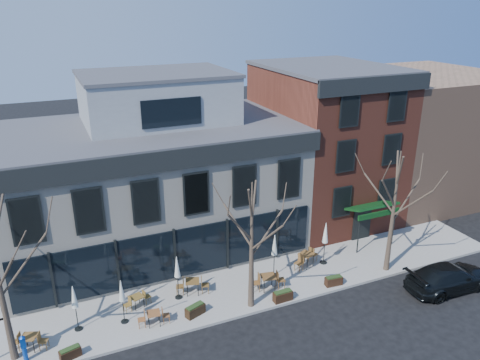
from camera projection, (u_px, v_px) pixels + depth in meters
name	position (u px, v px, depth m)	size (l,w,h in m)	color
ground	(176.00, 282.00, 27.20)	(120.00, 120.00, 0.00)	black
sidewalk_front	(242.00, 288.00, 26.54)	(33.50, 4.70, 0.15)	gray
corner_building	(151.00, 178.00, 29.88)	(18.39, 10.39, 11.10)	beige
red_brick_building	(325.00, 142.00, 34.29)	(8.20, 11.78, 11.18)	brown
bg_building	(419.00, 133.00, 39.11)	(12.00, 12.00, 10.00)	#8C664C
tree_mid	(252.00, 245.00, 23.62)	(3.50, 3.55, 7.04)	#382B21
tree_right	(394.00, 211.00, 26.89)	(3.72, 3.77, 7.48)	#382B21
parked_sedan	(449.00, 277.00, 26.33)	(2.13, 5.25, 1.52)	black
call_box	(24.00, 347.00, 20.83)	(0.27, 0.27, 1.37)	#0B3796
cafe_set_0	(30.00, 341.00, 21.62)	(1.71, 0.99, 0.88)	brown
cafe_set_1	(137.00, 300.00, 24.62)	(1.60, 0.84, 0.82)	brown
cafe_set_2	(154.00, 317.00, 23.28)	(1.65, 0.73, 0.85)	brown
cafe_set_3	(193.00, 285.00, 25.77)	(1.91, 1.00, 0.98)	brown
cafe_set_4	(268.00, 281.00, 26.12)	(2.03, 0.93, 1.04)	brown
cafe_set_5	(306.00, 258.00, 28.44)	(1.99, 1.22, 1.03)	brown
umbrella_0	(74.00, 299.00, 22.46)	(0.40, 0.40, 2.50)	black
umbrella_1	(122.00, 293.00, 23.01)	(0.39, 0.39, 2.44)	black
umbrella_2	(177.00, 269.00, 24.91)	(0.41, 0.41, 2.56)	black
umbrella_3	(275.00, 247.00, 26.96)	(0.43, 0.43, 2.68)	black
umbrella_4	(325.00, 235.00, 28.26)	(0.44, 0.44, 2.74)	black
planter_0	(70.00, 353.00, 21.16)	(1.01, 0.61, 0.53)	black
planter_1	(195.00, 310.00, 24.05)	(1.14, 0.77, 0.59)	black
planter_2	(283.00, 296.00, 25.21)	(1.08, 0.45, 0.60)	black
planter_3	(334.00, 281.00, 26.61)	(1.03, 0.49, 0.56)	black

